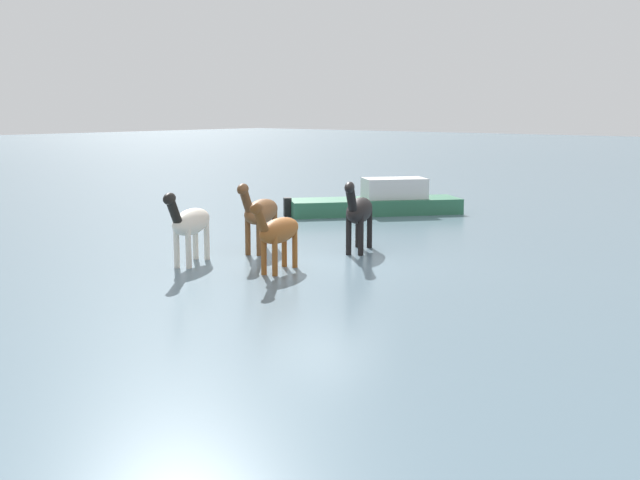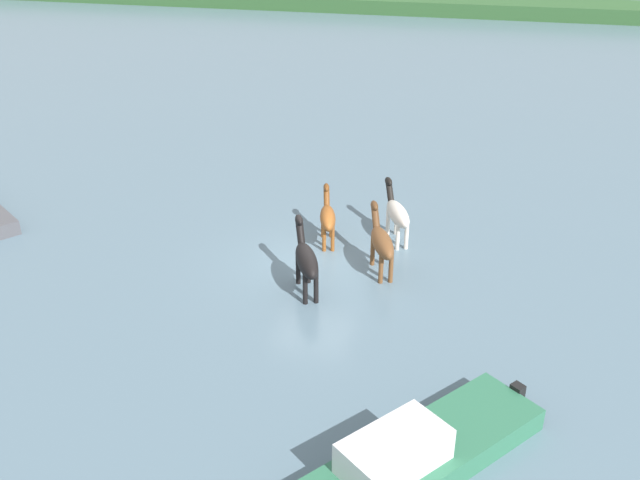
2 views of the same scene
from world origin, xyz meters
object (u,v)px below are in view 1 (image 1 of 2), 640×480
horse_rear_stallion (278,231)px  boat_launch_far (378,204)px  horse_dun_straggler (260,212)px  horse_mid_herd (190,222)px  horse_lead (359,211)px

horse_rear_stallion → boat_launch_far: bearing=-172.8°
horse_dun_straggler → horse_rear_stallion: horse_dun_straggler is taller
horse_rear_stallion → boat_launch_far: 10.26m
horse_dun_straggler → horse_mid_herd: 2.20m
horse_lead → boat_launch_far: horse_lead is taller
horse_dun_straggler → horse_rear_stallion: size_ratio=1.09×
horse_dun_straggler → horse_rear_stallion: bearing=30.6°
horse_rear_stallion → boat_launch_far: size_ratio=0.38×
horse_dun_straggler → horse_lead: (-1.90, -1.64, 0.02)m
horse_mid_herd → boat_launch_far: bearing=164.9°
horse_rear_stallion → horse_mid_herd: (2.16, 0.69, 0.07)m
horse_mid_herd → boat_launch_far: horse_mid_herd is taller
horse_dun_straggler → boat_launch_far: 8.19m
horse_rear_stallion → boat_launch_far: horse_rear_stallion is taller
horse_rear_stallion → horse_lead: (0.12, -3.15, 0.13)m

